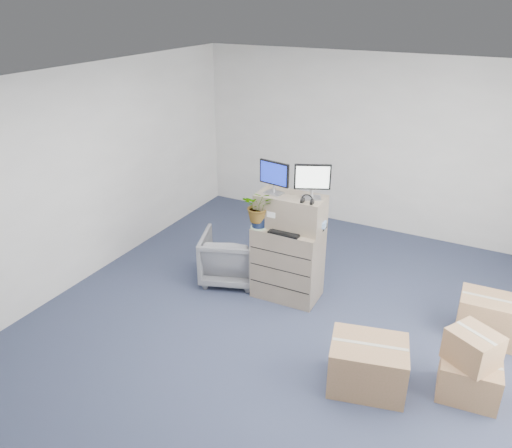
% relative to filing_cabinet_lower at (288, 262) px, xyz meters
% --- Properties ---
extents(ground, '(7.00, 7.00, 0.00)m').
position_rel_filing_cabinet_lower_xyz_m(ground, '(0.37, -0.93, -0.48)').
color(ground, '#272F47').
rests_on(ground, ground).
extents(wall_back, '(6.00, 0.02, 2.80)m').
position_rel_filing_cabinet_lower_xyz_m(wall_back, '(0.37, 2.58, 0.92)').
color(wall_back, beige).
rests_on(wall_back, ground).
extents(filing_cabinet_lower, '(0.84, 0.52, 0.96)m').
position_rel_filing_cabinet_lower_xyz_m(filing_cabinet_lower, '(0.00, 0.00, 0.00)').
color(filing_cabinet_lower, gray).
rests_on(filing_cabinet_lower, ground).
extents(filing_cabinet_upper, '(0.84, 0.43, 0.41)m').
position_rel_filing_cabinet_lower_xyz_m(filing_cabinet_upper, '(-0.00, 0.05, 0.69)').
color(filing_cabinet_upper, gray).
rests_on(filing_cabinet_upper, filing_cabinet_lower).
extents(monitor_left, '(0.41, 0.19, 0.40)m').
position_rel_filing_cabinet_lower_xyz_m(monitor_left, '(-0.21, 0.00, 1.12)').
color(monitor_left, '#99999E').
rests_on(monitor_left, filing_cabinet_upper).
extents(monitor_right, '(0.40, 0.24, 0.42)m').
position_rel_filing_cabinet_lower_xyz_m(monitor_right, '(0.25, 0.06, 1.13)').
color(monitor_right, '#99999E').
rests_on(monitor_right, filing_cabinet_upper).
extents(headphones, '(0.14, 0.02, 0.14)m').
position_rel_filing_cabinet_lower_xyz_m(headphones, '(0.26, -0.09, 0.94)').
color(headphones, black).
rests_on(headphones, filing_cabinet_upper).
extents(keyboard, '(0.39, 0.17, 0.02)m').
position_rel_filing_cabinet_lower_xyz_m(keyboard, '(0.03, -0.17, 0.49)').
color(keyboard, black).
rests_on(keyboard, filing_cabinet_lower).
extents(mouse, '(0.11, 0.09, 0.03)m').
position_rel_filing_cabinet_lower_xyz_m(mouse, '(0.30, -0.09, 0.50)').
color(mouse, silver).
rests_on(mouse, filing_cabinet_lower).
extents(water_bottle, '(0.07, 0.07, 0.24)m').
position_rel_filing_cabinet_lower_xyz_m(water_bottle, '(0.10, 0.08, 0.60)').
color(water_bottle, '#9C9FA5').
rests_on(water_bottle, filing_cabinet_lower).
extents(phone_dock, '(0.05, 0.04, 0.11)m').
position_rel_filing_cabinet_lower_xyz_m(phone_dock, '(-0.07, 0.05, 0.52)').
color(phone_dock, silver).
rests_on(phone_dock, filing_cabinet_lower).
extents(external_drive, '(0.20, 0.15, 0.06)m').
position_rel_filing_cabinet_lower_xyz_m(external_drive, '(0.31, 0.16, 0.51)').
color(external_drive, black).
rests_on(external_drive, filing_cabinet_lower).
extents(tissue_box, '(0.21, 0.13, 0.08)m').
position_rel_filing_cabinet_lower_xyz_m(tissue_box, '(0.34, 0.07, 0.58)').
color(tissue_box, '#407CDC').
rests_on(tissue_box, external_drive).
extents(potted_plant, '(0.47, 0.50, 0.41)m').
position_rel_filing_cabinet_lower_xyz_m(potted_plant, '(-0.33, -0.16, 0.71)').
color(potted_plant, '#96B692').
rests_on(potted_plant, filing_cabinet_lower).
extents(office_chair, '(0.92, 0.89, 0.75)m').
position_rel_filing_cabinet_lower_xyz_m(office_chair, '(-0.85, 0.00, -0.11)').
color(office_chair, slate).
rests_on(office_chair, ground).
extents(cardboard_boxes, '(1.81, 2.01, 0.73)m').
position_rel_filing_cabinet_lower_xyz_m(cardboard_boxes, '(1.97, -0.60, -0.21)').
color(cardboard_boxes, olive).
rests_on(cardboard_boxes, ground).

